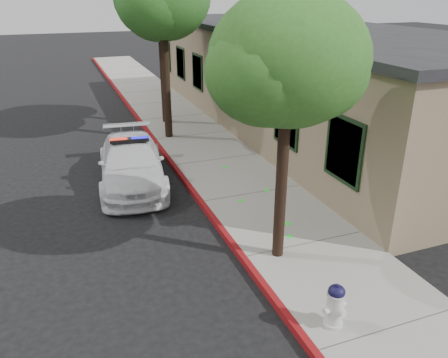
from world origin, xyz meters
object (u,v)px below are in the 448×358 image
street_tree_near (288,66)px  street_tree_far (161,10)px  clapboard_building (304,78)px  police_car (131,163)px  fire_hydrant (335,305)px  street_tree_mid (162,2)px

street_tree_near → street_tree_far: street_tree_far is taller
clapboard_building → street_tree_near: (-5.87, -9.17, 2.19)m
police_car → fire_hydrant: (2.16, -7.84, -0.12)m
clapboard_building → street_tree_far: street_tree_far is taller
fire_hydrant → street_tree_near: size_ratio=0.15×
clapboard_building → street_tree_far: (-5.53, 2.32, 2.70)m
clapboard_building → street_tree_near: street_tree_near is taller
police_car → street_tree_near: street_tree_near is taller
clapboard_building → street_tree_mid: bearing=178.0°
fire_hydrant → street_tree_mid: size_ratio=0.13×
street_tree_mid → street_tree_far: street_tree_mid is taller
police_car → street_tree_near: (2.29, -5.45, 3.62)m
fire_hydrant → street_tree_far: bearing=79.5°
street_tree_mid → police_car: bearing=-118.8°
clapboard_building → street_tree_far: 6.58m
street_tree_near → fire_hydrant: bearing=-93.2°
street_tree_near → street_tree_mid: (-0.12, 9.39, 0.90)m
street_tree_near → street_tree_far: 11.51m
police_car → fire_hydrant: size_ratio=5.83×
fire_hydrant → street_tree_near: (0.13, 2.39, 3.74)m
clapboard_building → police_car: (-8.16, -3.73, -1.43)m
police_car → street_tree_mid: bearing=68.4°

